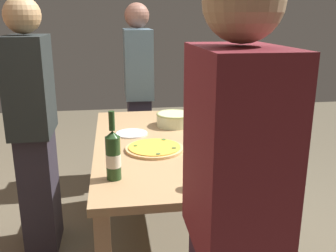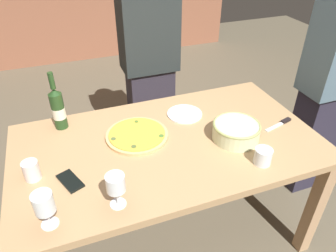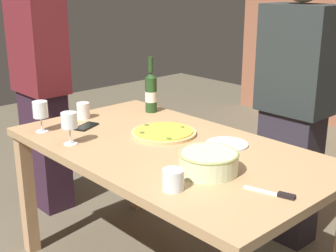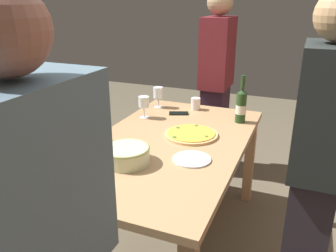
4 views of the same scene
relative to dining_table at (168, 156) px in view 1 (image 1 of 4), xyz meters
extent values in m
plane|color=brown|center=(0.00, 0.00, -0.66)|extent=(8.00, 8.00, 0.00)
cube|color=tan|center=(0.00, 0.00, 0.07)|extent=(1.60, 0.90, 0.04)
cube|color=tan|center=(0.74, -0.40, -0.30)|extent=(0.07, 0.07, 0.71)
cube|color=tan|center=(0.74, 0.40, -0.30)|extent=(0.07, 0.07, 0.71)
cylinder|color=#E1AD6F|center=(-0.14, 0.10, 0.10)|extent=(0.34, 0.34, 0.02)
cylinder|color=gold|center=(-0.14, 0.10, 0.11)|extent=(0.30, 0.30, 0.01)
cylinder|color=#516531|center=(-0.19, -0.01, 0.12)|extent=(0.03, 0.03, 0.00)
cylinder|color=#4E6637|center=(-0.27, 0.09, 0.12)|extent=(0.02, 0.02, 0.00)
cylinder|color=#4F732B|center=(-0.11, 0.21, 0.12)|extent=(0.02, 0.02, 0.00)
cylinder|color=#49762F|center=(-0.03, 0.03, 0.12)|extent=(0.03, 0.03, 0.00)
cylinder|color=beige|center=(0.35, -0.10, 0.14)|extent=(0.25, 0.25, 0.09)
torus|color=tan|center=(0.35, -0.10, 0.18)|extent=(0.25, 0.25, 0.01)
cylinder|color=#21401C|center=(-0.51, 0.34, 0.20)|extent=(0.07, 0.07, 0.21)
cone|color=#21401C|center=(-0.51, 0.34, 0.32)|extent=(0.07, 0.07, 0.03)
cylinder|color=#21401C|center=(-0.51, 0.34, 0.38)|extent=(0.03, 0.03, 0.09)
cylinder|color=silver|center=(-0.51, 0.34, 0.19)|extent=(0.07, 0.07, 0.06)
cylinder|color=white|center=(-0.61, -0.34, 0.09)|extent=(0.07, 0.07, 0.00)
cylinder|color=white|center=(-0.61, -0.34, 0.13)|extent=(0.01, 0.01, 0.07)
cylinder|color=white|center=(-0.61, -0.34, 0.21)|extent=(0.08, 0.08, 0.09)
cylinder|color=maroon|center=(-0.61, -0.34, 0.19)|extent=(0.07, 0.07, 0.04)
cylinder|color=white|center=(-0.34, -0.33, 0.09)|extent=(0.07, 0.07, 0.00)
cylinder|color=white|center=(-0.34, -0.33, 0.14)|extent=(0.01, 0.01, 0.08)
cylinder|color=white|center=(-0.34, -0.33, 0.21)|extent=(0.08, 0.08, 0.08)
cylinder|color=maroon|center=(-0.34, -0.33, 0.19)|extent=(0.07, 0.07, 0.04)
cylinder|color=white|center=(0.37, -0.31, 0.13)|extent=(0.08, 0.08, 0.08)
cylinder|color=silver|center=(-0.67, -0.04, 0.14)|extent=(0.07, 0.07, 0.09)
cylinder|color=white|center=(0.19, 0.22, 0.10)|extent=(0.21, 0.21, 0.01)
cube|color=black|center=(-0.52, -0.13, 0.10)|extent=(0.12, 0.16, 0.01)
cube|color=silver|center=(0.61, -0.08, 0.10)|extent=(0.15, 0.06, 0.01)
cube|color=black|center=(0.70, -0.06, 0.10)|extent=(0.07, 0.04, 0.02)
cube|color=#292636|center=(1.19, 0.10, -0.26)|extent=(0.38, 0.20, 0.80)
cube|color=slate|center=(1.19, 0.10, 0.44)|extent=(0.45, 0.24, 0.60)
sphere|color=#8F5F4F|center=(1.19, 0.10, 0.85)|extent=(0.22, 0.22, 0.22)
cube|color=maroon|center=(-1.20, -0.02, 0.46)|extent=(0.38, 0.24, 0.61)
sphere|color=tan|center=(-1.20, -0.02, 0.88)|extent=(0.22, 0.22, 0.22)
cube|color=#2D2731|center=(0.16, 0.83, -0.26)|extent=(0.33, 0.20, 0.80)
cube|color=#252B2A|center=(0.16, 0.83, 0.44)|extent=(0.39, 0.24, 0.60)
sphere|color=tan|center=(0.16, 0.83, 0.85)|extent=(0.22, 0.22, 0.22)
camera|label=1|loc=(-2.20, 0.32, 0.84)|focal=40.31mm
camera|label=2|loc=(-0.46, -1.24, 1.11)|focal=33.76mm
camera|label=3|loc=(1.54, -1.43, 0.86)|focal=49.55mm
camera|label=4|loc=(1.77, 0.73, 0.91)|focal=36.48mm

